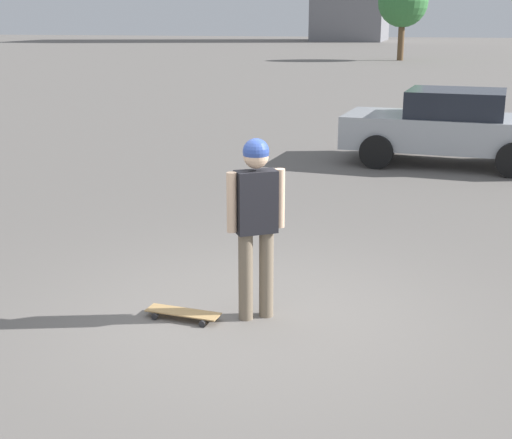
% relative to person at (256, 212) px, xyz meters
% --- Properties ---
extents(ground_plane, '(220.00, 220.00, 0.00)m').
position_rel_person_xyz_m(ground_plane, '(0.00, 0.00, -1.09)').
color(ground_plane, slate).
extents(person, '(0.39, 0.50, 1.81)m').
position_rel_person_xyz_m(person, '(0.00, 0.00, 0.00)').
color(person, '#7A6B56').
rests_on(person, ground_plane).
extents(skateboard, '(0.31, 0.77, 0.08)m').
position_rel_person_xyz_m(skateboard, '(0.22, -0.69, -1.03)').
color(skateboard, tan).
rests_on(skateboard, ground_plane).
extents(car_parked_near, '(2.31, 4.29, 1.51)m').
position_rel_person_xyz_m(car_parked_near, '(-8.49, 1.86, -0.31)').
color(car_parked_near, '#ADB2B7').
rests_on(car_parked_near, ground_plane).
extents(tree_distant, '(3.44, 3.44, 5.68)m').
position_rel_person_xyz_m(tree_distant, '(-45.89, -1.40, 2.84)').
color(tree_distant, brown).
rests_on(tree_distant, ground_plane).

